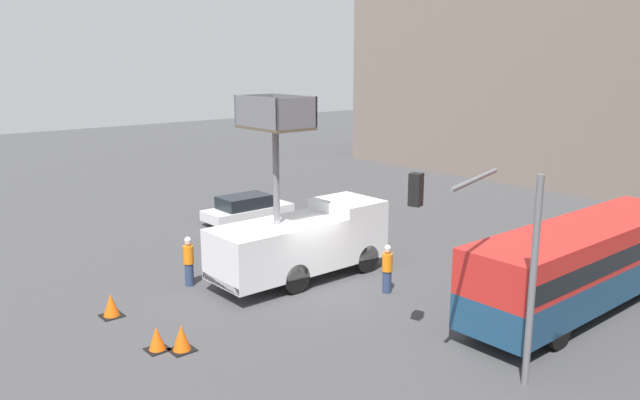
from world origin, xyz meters
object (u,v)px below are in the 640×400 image
at_px(traffic_cone_mid_road, 111,306).
at_px(road_worker_near_truck, 189,261).
at_px(utility_truck, 302,238).
at_px(road_worker_directing, 387,269).
at_px(traffic_cone_near_truck, 157,339).
at_px(city_bus, 584,259).
at_px(traffic_light_pole, 486,237).
at_px(parked_car_curbside, 247,208).
at_px(traffic_cone_far_side, 182,338).

bearing_deg(traffic_cone_mid_road, road_worker_near_truck, 105.03).
height_order(utility_truck, road_worker_directing, utility_truck).
relative_size(utility_truck, traffic_cone_near_truck, 9.81).
xyz_separation_m(city_bus, traffic_light_pole, (0.42, -6.22, 2.03)).
bearing_deg(parked_car_curbside, traffic_cone_far_side, -41.02).
xyz_separation_m(city_bus, traffic_cone_mid_road, (-9.55, -12.31, -1.36)).
bearing_deg(road_worker_near_truck, traffic_cone_mid_road, 144.33).
distance_m(city_bus, traffic_cone_near_truck, 13.87).
height_order(traffic_cone_mid_road, parked_car_curbside, parked_car_curbside).
xyz_separation_m(utility_truck, road_worker_near_truck, (-2.06, -3.72, -0.67)).
height_order(city_bus, road_worker_near_truck, city_bus).
bearing_deg(traffic_cone_near_truck, traffic_cone_mid_road, -179.22).
height_order(traffic_light_pole, road_worker_directing, traffic_light_pole).
height_order(city_bus, road_worker_directing, city_bus).
xyz_separation_m(city_bus, road_worker_directing, (-5.23, -3.88, -0.84)).
relative_size(utility_truck, traffic_cone_mid_road, 9.04).
distance_m(city_bus, traffic_light_pole, 6.55).
bearing_deg(utility_truck, traffic_cone_far_side, -68.63).
relative_size(traffic_cone_far_side, parked_car_curbside, 0.17).
bearing_deg(traffic_cone_mid_road, utility_truck, 80.63).
distance_m(utility_truck, city_bus, 9.89).
relative_size(traffic_light_pole, traffic_cone_mid_road, 7.08).
bearing_deg(traffic_cone_near_truck, road_worker_near_truck, 141.30).
relative_size(traffic_cone_near_truck, traffic_cone_mid_road, 0.92).
bearing_deg(traffic_cone_mid_road, traffic_cone_near_truck, 0.78).
xyz_separation_m(traffic_light_pole, road_worker_directing, (-5.65, 2.33, -2.87)).
relative_size(road_worker_near_truck, road_worker_directing, 1.05).
bearing_deg(road_worker_directing, road_worker_near_truck, 106.77).
distance_m(traffic_light_pole, road_worker_directing, 6.75).
bearing_deg(traffic_cone_mid_road, road_worker_directing, 62.85).
height_order(traffic_light_pole, parked_car_curbside, traffic_light_pole).
height_order(road_worker_near_truck, traffic_cone_far_side, road_worker_near_truck).
relative_size(city_bus, road_worker_directing, 6.07).
bearing_deg(traffic_cone_far_side, utility_truck, 111.37).
bearing_deg(road_worker_near_truck, city_bus, -100.08).
bearing_deg(traffic_light_pole, traffic_cone_near_truck, -138.12).
bearing_deg(road_worker_directing, parked_car_curbside, 54.02).
distance_m(road_worker_near_truck, traffic_cone_mid_road, 3.51).
height_order(utility_truck, traffic_cone_near_truck, utility_truck).
distance_m(road_worker_directing, traffic_cone_mid_road, 9.49).
height_order(traffic_cone_near_truck, traffic_cone_mid_road, traffic_cone_mid_road).
relative_size(utility_truck, road_worker_directing, 3.95).
height_order(traffic_light_pole, traffic_cone_near_truck, traffic_light_pole).
bearing_deg(traffic_cone_far_side, traffic_cone_mid_road, -171.17).
distance_m(utility_truck, road_worker_directing, 3.51).
distance_m(traffic_light_pole, traffic_cone_near_truck, 9.69).
bearing_deg(traffic_light_pole, traffic_cone_mid_road, -148.57).
height_order(city_bus, traffic_cone_near_truck, city_bus).
bearing_deg(city_bus, traffic_cone_far_side, 146.69).
height_order(utility_truck, traffic_light_pole, utility_truck).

